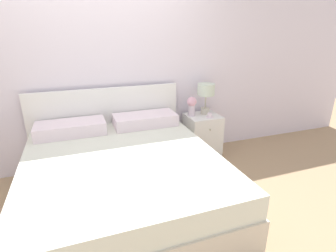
# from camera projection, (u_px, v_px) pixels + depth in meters

# --- Properties ---
(ground_plane) EXTENTS (12.00, 12.00, 0.00)m
(ground_plane) POSITION_uv_depth(u_px,v_px,m) (111.00, 162.00, 3.52)
(ground_plane) COLOR tan
(wall_back) EXTENTS (8.00, 0.06, 2.60)m
(wall_back) POSITION_uv_depth(u_px,v_px,m) (102.00, 63.00, 3.13)
(wall_back) COLOR white
(wall_back) RESTS_ON ground_plane
(bed) EXTENTS (1.83, 2.00, 1.01)m
(bed) POSITION_uv_depth(u_px,v_px,m) (122.00, 177.00, 2.59)
(bed) COLOR beige
(bed) RESTS_ON ground_plane
(nightstand) EXTENTS (0.44, 0.42, 0.59)m
(nightstand) POSITION_uv_depth(u_px,v_px,m) (202.00, 136.00, 3.62)
(nightstand) COLOR white
(nightstand) RESTS_ON ground_plane
(table_lamp) EXTENTS (0.23, 0.23, 0.41)m
(table_lamp) POSITION_uv_depth(u_px,v_px,m) (206.00, 92.00, 3.49)
(table_lamp) COLOR beige
(table_lamp) RESTS_ON nightstand
(flower_vase) EXTENTS (0.13, 0.13, 0.26)m
(flower_vase) POSITION_uv_depth(u_px,v_px,m) (192.00, 105.00, 3.45)
(flower_vase) COLOR silver
(flower_vase) RESTS_ON nightstand
(teacup) EXTENTS (0.10, 0.10, 0.06)m
(teacup) POSITION_uv_depth(u_px,v_px,m) (210.00, 115.00, 3.44)
(teacup) COLOR white
(teacup) RESTS_ON nightstand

